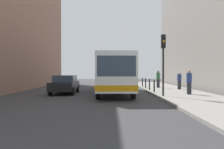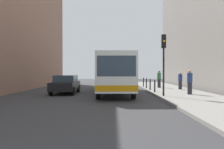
% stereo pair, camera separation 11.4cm
% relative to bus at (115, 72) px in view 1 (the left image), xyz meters
% --- Properties ---
extents(ground_plane, '(80.00, 80.00, 0.00)m').
position_rel_bus_xyz_m(ground_plane, '(-0.29, -2.26, -1.73)').
color(ground_plane, '#38383A').
extents(sidewalk, '(4.40, 40.00, 0.15)m').
position_rel_bus_xyz_m(sidewalk, '(5.11, -2.26, -1.65)').
color(sidewalk, gray).
rests_on(sidewalk, ground).
extents(bus, '(2.68, 11.06, 3.00)m').
position_rel_bus_xyz_m(bus, '(0.00, 0.00, 0.00)').
color(bus, white).
rests_on(bus, ground).
extents(car_beside_bus, '(1.93, 4.44, 1.48)m').
position_rel_bus_xyz_m(car_beside_bus, '(-3.99, -0.22, -0.94)').
color(car_beside_bus, black).
rests_on(car_beside_bus, ground).
extents(traffic_light, '(0.28, 0.33, 4.10)m').
position_rel_bus_xyz_m(traffic_light, '(3.26, -3.47, 1.28)').
color(traffic_light, black).
rests_on(traffic_light, sidewalk).
extents(bollard_near, '(0.11, 0.11, 0.95)m').
position_rel_bus_xyz_m(bollard_near, '(3.16, -0.74, -1.10)').
color(bollard_near, black).
rests_on(bollard_near, sidewalk).
extents(bollard_mid, '(0.11, 0.11, 0.95)m').
position_rel_bus_xyz_m(bollard_mid, '(3.16, 1.57, -1.10)').
color(bollard_mid, black).
rests_on(bollard_mid, sidewalk).
extents(bollard_far, '(0.11, 0.11, 0.95)m').
position_rel_bus_xyz_m(bollard_far, '(3.16, 3.88, -1.10)').
color(bollard_far, black).
rests_on(bollard_far, sidewalk).
extents(bollard_farthest, '(0.11, 0.11, 0.95)m').
position_rel_bus_xyz_m(bollard_farthest, '(3.16, 6.19, -1.10)').
color(bollard_farthest, black).
rests_on(bollard_farthest, sidewalk).
extents(pedestrian_near_signal, '(0.38, 0.38, 1.76)m').
position_rel_bus_xyz_m(pedestrian_near_signal, '(5.37, -2.35, -0.69)').
color(pedestrian_near_signal, '#26262D').
rests_on(pedestrian_near_signal, sidewalk).
extents(pedestrian_mid_sidewalk, '(0.38, 0.38, 1.60)m').
position_rel_bus_xyz_m(pedestrian_mid_sidewalk, '(6.04, 2.32, -0.78)').
color(pedestrian_mid_sidewalk, '#26262D').
rests_on(pedestrian_mid_sidewalk, sidewalk).
extents(pedestrian_far_sidewalk, '(0.38, 0.38, 1.74)m').
position_rel_bus_xyz_m(pedestrian_far_sidewalk, '(4.54, 4.54, -0.71)').
color(pedestrian_far_sidewalk, '#26262D').
rests_on(pedestrian_far_sidewalk, sidewalk).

